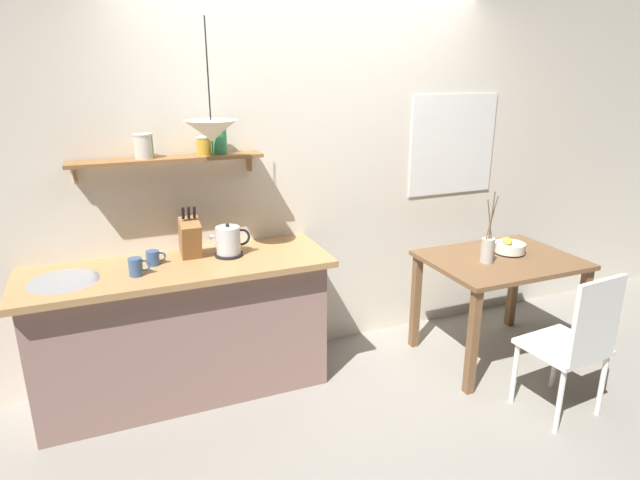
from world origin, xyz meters
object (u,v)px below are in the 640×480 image
(knife_block, at_px, (190,237))
(pendant_lamp, at_px, (211,130))
(fruit_bowl, at_px, (510,247))
(dining_table, at_px, (499,273))
(dining_chair_near, at_px, (576,340))
(coffee_mug_spare, at_px, (153,258))
(twig_vase, at_px, (488,249))
(coffee_mug_by_sink, at_px, (136,267))
(electric_kettle, at_px, (229,242))

(knife_block, bearing_deg, pendant_lamp, -44.58)
(fruit_bowl, bearing_deg, knife_block, 169.70)
(dining_table, height_order, dining_chair_near, dining_chair_near)
(dining_table, xyz_separation_m, coffee_mug_spare, (-2.28, 0.41, 0.30))
(dining_table, relative_size, twig_vase, 2.07)
(knife_block, bearing_deg, dining_table, -12.25)
(coffee_mug_spare, relative_size, pendant_lamp, 0.18)
(knife_block, height_order, coffee_mug_spare, knife_block)
(twig_vase, height_order, coffee_mug_spare, twig_vase)
(dining_chair_near, bearing_deg, coffee_mug_spare, 152.16)
(coffee_mug_by_sink, bearing_deg, knife_block, 28.25)
(coffee_mug_by_sink, height_order, pendant_lamp, pendant_lamp)
(dining_table, relative_size, fruit_bowl, 4.73)
(dining_chair_near, height_order, electric_kettle, electric_kettle)
(pendant_lamp, bearing_deg, coffee_mug_by_sink, -175.31)
(electric_kettle, height_order, knife_block, knife_block)
(dining_chair_near, distance_m, fruit_bowl, 0.88)
(dining_chair_near, xyz_separation_m, coffee_mug_spare, (-2.21, 1.17, 0.43))
(fruit_bowl, distance_m, coffee_mug_by_sink, 2.51)
(dining_table, distance_m, coffee_mug_by_sink, 2.42)
(twig_vase, relative_size, electric_kettle, 1.93)
(coffee_mug_by_sink, bearing_deg, dining_table, -6.30)
(fruit_bowl, bearing_deg, coffee_mug_spare, 171.54)
(dining_chair_near, xyz_separation_m, electric_kettle, (-1.75, 1.15, 0.48))
(fruit_bowl, bearing_deg, dining_table, -155.12)
(coffee_mug_spare, bearing_deg, twig_vase, -11.64)
(knife_block, distance_m, pendant_lamp, 0.69)
(dining_chair_near, relative_size, twig_vase, 1.88)
(knife_block, height_order, pendant_lamp, pendant_lamp)
(coffee_mug_by_sink, bearing_deg, fruit_bowl, -4.84)
(electric_kettle, bearing_deg, fruit_bowl, -10.05)
(dining_chair_near, bearing_deg, twig_vase, 96.62)
(twig_vase, xyz_separation_m, coffee_mug_by_sink, (-2.23, 0.29, 0.09))
(dining_chair_near, xyz_separation_m, pendant_lamp, (-1.84, 1.06, 1.17))
(coffee_mug_spare, bearing_deg, dining_table, -10.14)
(knife_block, xyz_separation_m, pendant_lamp, (0.14, -0.14, 0.66))
(dining_chair_near, relative_size, fruit_bowl, 4.31)
(twig_vase, distance_m, coffee_mug_by_sink, 2.25)
(electric_kettle, bearing_deg, dining_chair_near, -33.37)
(dining_chair_near, height_order, coffee_mug_spare, coffee_mug_spare)
(twig_vase, bearing_deg, fruit_bowl, 17.25)
(dining_chair_near, relative_size, pendant_lamp, 1.41)
(fruit_bowl, relative_size, electric_kettle, 0.84)
(dining_table, xyz_separation_m, fruit_bowl, (0.11, 0.05, 0.17))
(dining_table, relative_size, electric_kettle, 3.99)
(coffee_mug_by_sink, relative_size, pendant_lamp, 0.18)
(dining_table, relative_size, coffee_mug_by_sink, 8.43)
(coffee_mug_by_sink, bearing_deg, pendant_lamp, 4.69)
(fruit_bowl, bearing_deg, electric_kettle, 169.95)
(dining_table, xyz_separation_m, twig_vase, (-0.15, -0.03, 0.21))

